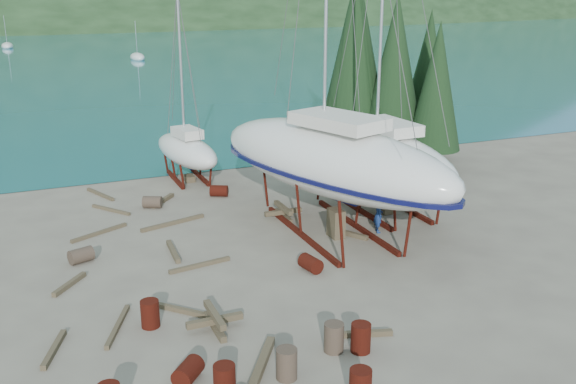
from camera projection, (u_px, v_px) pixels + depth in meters
name	position (u px, v px, depth m)	size (l,w,h in m)	color
ground	(269.00, 281.00, 23.16)	(600.00, 600.00, 0.00)	#63594E
bay_water	(23.00, 13.00, 299.62)	(700.00, 700.00, 0.00)	#1A6984
far_hill	(23.00, 13.00, 304.01)	(800.00, 360.00, 110.00)	black
far_house_right	(136.00, 14.00, 200.24)	(6.60, 5.60, 5.60)	beige
cypress_near_right	(395.00, 68.00, 36.62)	(3.60, 3.60, 10.00)	black
cypress_mid_right	(437.00, 86.00, 35.69)	(3.06, 3.06, 8.50)	black
cypress_back_left	(355.00, 51.00, 37.55)	(4.14, 4.14, 11.50)	black
cypress_far_right	(428.00, 74.00, 38.79)	(3.24, 3.24, 9.00)	black
moored_boat_mid	(137.00, 57.00, 96.99)	(2.00, 5.00, 6.05)	silver
moored_boat_far	(7.00, 46.00, 116.59)	(2.00, 5.00, 6.05)	silver
large_sailboat_near	(331.00, 159.00, 26.85)	(7.80, 13.51, 20.44)	silver
large_sailboat_far	(382.00, 155.00, 29.92)	(3.60, 10.56, 16.48)	silver
small_sailboat_shore	(187.00, 150.00, 35.05)	(3.08, 6.64, 10.23)	silver
worker	(378.00, 215.00, 27.62)	(0.58, 0.38, 1.59)	navy
drum_4	(219.00, 191.00, 32.59)	(0.58, 0.58, 0.88)	#52140E
drum_6	(311.00, 264.00, 23.91)	(0.58, 0.58, 0.88)	#52140E
drum_7	(361.00, 338.00, 18.51)	(0.58, 0.58, 0.88)	#52140E
drum_9	(152.00, 202.00, 30.86)	(0.58, 0.58, 0.88)	#2D2823
drum_10	(225.00, 380.00, 16.48)	(0.58, 0.58, 0.88)	#52140E
drum_12	(188.00, 372.00, 17.12)	(0.58, 0.58, 0.88)	#52140E
drum_14	(150.00, 314.00, 19.88)	(0.58, 0.58, 0.88)	#52140E
drum_15	(81.00, 255.00, 24.65)	(0.58, 0.58, 0.88)	#2D2823
drum_16	(287.00, 364.00, 17.22)	(0.58, 0.58, 0.88)	#2D2823
drum_17	(334.00, 337.00, 18.53)	(0.58, 0.58, 0.88)	#2D2823
timber_0	(111.00, 210.00, 30.44)	(0.14, 2.41, 0.14)	brown
timber_1	(351.00, 234.00, 27.34)	(0.19, 1.64, 0.19)	brown
timber_3	(118.00, 326.00, 19.88)	(0.15, 2.59, 0.15)	brown
timber_4	(69.00, 284.00, 22.70)	(0.17, 1.83, 0.17)	brown
timber_5	(190.00, 312.00, 20.72)	(0.16, 2.63, 0.16)	brown
timber_6	(163.00, 201.00, 31.71)	(0.19, 2.00, 0.19)	brown
timber_7	(363.00, 334.00, 19.42)	(0.17, 1.81, 0.17)	brown
timber_8	(173.00, 251.00, 25.53)	(0.19, 2.14, 0.19)	brown
timber_9	(100.00, 194.00, 32.75)	(0.15, 2.55, 0.15)	brown
timber_10	(173.00, 223.00, 28.70)	(0.16, 3.15, 0.16)	brown
timber_11	(200.00, 265.00, 24.30)	(0.15, 2.49, 0.15)	brown
timber_12	(54.00, 349.00, 18.58)	(0.17, 2.00, 0.17)	brown
timber_15	(99.00, 233.00, 27.56)	(0.15, 2.74, 0.15)	brown
timber_16	(261.00, 365.00, 17.73)	(0.23, 2.76, 0.23)	brown
timber_pile_fore	(215.00, 321.00, 19.76)	(1.80, 1.80, 0.60)	brown
timber_pile_aft	(283.00, 212.00, 29.46)	(1.80, 1.80, 0.60)	brown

